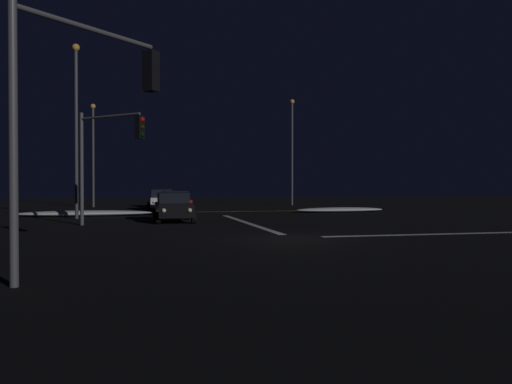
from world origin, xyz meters
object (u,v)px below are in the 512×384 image
object	(u,v)px
sedan_black	(173,207)
streetlamp_right_far	(292,145)
sedan_orange	(162,198)
streetlamp_left_near	(76,119)
sedan_red	(175,203)
traffic_signal_sw	(83,94)
traffic_signal_nw	(107,146)
streetlamp_left_far	(93,148)
sedan_white	(161,200)

from	to	relation	value
sedan_black	streetlamp_right_far	bearing A→B (deg)	57.26
sedan_orange	streetlamp_left_near	bearing A→B (deg)	-111.89
sedan_red	traffic_signal_sw	size ratio (longest dim) A/B	0.73
traffic_signal_nw	sedan_black	bearing A→B (deg)	38.01
sedan_black	traffic_signal_sw	xyz separation A→B (m)	(-3.39, -16.81, 3.31)
sedan_black	traffic_signal_sw	world-z (taller)	traffic_signal_sw
sedan_black	sedan_orange	xyz separation A→B (m)	(0.43, 18.16, 0.00)
sedan_black	traffic_signal_nw	bearing A→B (deg)	-141.99
sedan_red	sedan_black	bearing A→B (deg)	-95.55
streetlamp_left_near	sedan_black	bearing A→B (deg)	-35.59
traffic_signal_sw	traffic_signal_nw	bearing A→B (deg)	89.95
sedan_red	streetlamp_left_near	distance (m)	8.36
sedan_red	traffic_signal_sw	distance (m)	24.15
streetlamp_left_far	streetlamp_right_far	distance (m)	18.08
sedan_black	traffic_signal_nw	distance (m)	5.27
sedan_white	traffic_signal_sw	distance (m)	29.78
traffic_signal_sw	streetlamp_right_far	distance (m)	40.05
traffic_signal_sw	traffic_signal_nw	distance (m)	14.18
traffic_signal_nw	streetlamp_left_near	world-z (taller)	streetlamp_left_near
streetlamp_left_far	streetlamp_right_far	bearing A→B (deg)	0.00
traffic_signal_nw	streetlamp_left_far	size ratio (longest dim) A/B	0.62
sedan_white	streetlamp_left_far	xyz separation A→B (m)	(-5.43, 7.24, 4.38)
sedan_white	traffic_signal_nw	distance (m)	15.91
sedan_black	streetlamp_left_near	xyz separation A→B (m)	(-5.33, 3.82, 5.03)
traffic_signal_nw	streetlamp_right_far	bearing A→B (deg)	54.33
traffic_signal_sw	streetlamp_right_far	world-z (taller)	streetlamp_right_far
sedan_orange	traffic_signal_sw	bearing A→B (deg)	-96.24
sedan_white	streetlamp_left_far	world-z (taller)	streetlamp_left_far
sedan_black	sedan_red	distance (m)	6.80
streetlamp_left_near	streetlamp_left_far	size ratio (longest dim) A/B	1.14
sedan_white	streetlamp_left_far	distance (m)	10.05
sedan_orange	traffic_signal_nw	xyz separation A→B (m)	(-3.81, -20.80, 3.06)
sedan_orange	streetlamp_left_near	size ratio (longest dim) A/B	0.42
sedan_black	streetlamp_left_far	bearing A→B (deg)	105.06
traffic_signal_sw	streetlamp_left_near	xyz separation A→B (m)	(-1.94, 20.63, 1.72)
sedan_white	traffic_signal_sw	size ratio (longest dim) A/B	0.73
traffic_signal_sw	streetlamp_left_near	size ratio (longest dim) A/B	0.58
sedan_white	traffic_signal_nw	world-z (taller)	traffic_signal_nw
sedan_black	traffic_signal_nw	xyz separation A→B (m)	(-3.38, -2.64, 3.06)
streetlamp_left_far	streetlamp_right_far	size ratio (longest dim) A/B	0.90
sedan_white	sedan_black	bearing A→B (deg)	-90.43
sedan_black	streetlamp_left_far	distance (m)	20.98
traffic_signal_nw	streetlamp_right_far	distance (m)	27.70
sedan_red	sedan_orange	size ratio (longest dim) A/B	1.00
streetlamp_left_near	streetlamp_left_far	xyz separation A→B (m)	(0.00, 16.00, -0.64)
sedan_black	sedan_white	distance (m)	12.58
sedan_orange	streetlamp_right_far	world-z (taller)	streetlamp_right_far
sedan_black	sedan_orange	bearing A→B (deg)	88.63
traffic_signal_sw	traffic_signal_nw	xyz separation A→B (m)	(0.01, 14.17, -0.25)
traffic_signal_nw	streetlamp_left_near	xyz separation A→B (m)	(-1.95, 6.45, 1.97)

